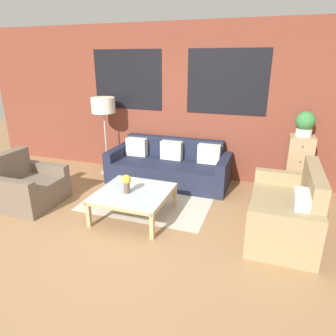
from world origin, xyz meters
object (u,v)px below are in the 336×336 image
(armchair_corner, at_px, (29,188))
(drawer_cabinet, at_px, (298,165))
(coffee_table, at_px, (134,195))
(couch_dark, at_px, (169,167))
(potted_plant, at_px, (305,123))
(flower_vase, at_px, (127,182))
(settee_vintage, at_px, (286,212))
(floor_lamp, at_px, (103,108))

(armchair_corner, bearing_deg, drawer_cabinet, 24.44)
(coffee_table, bearing_deg, couch_dark, 88.29)
(potted_plant, distance_m, flower_vase, 2.96)
(settee_vintage, xyz_separation_m, drawer_cabinet, (0.20, 1.41, 0.19))
(coffee_table, bearing_deg, settee_vintage, 6.36)
(drawer_cabinet, relative_size, flower_vase, 3.73)
(potted_plant, bearing_deg, coffee_table, -143.95)
(floor_lamp, xyz_separation_m, potted_plant, (3.55, 0.16, -0.10))
(coffee_table, distance_m, drawer_cabinet, 2.79)
(couch_dark, distance_m, armchair_corner, 2.38)
(drawer_cabinet, distance_m, potted_plant, 0.71)
(coffee_table, height_order, floor_lamp, floor_lamp)
(drawer_cabinet, bearing_deg, couch_dark, -174.43)
(floor_lamp, bearing_deg, settee_vintage, -20.50)
(couch_dark, xyz_separation_m, settee_vintage, (2.01, -1.20, 0.03))
(armchair_corner, xyz_separation_m, coffee_table, (1.73, 0.17, 0.07))
(settee_vintage, bearing_deg, armchair_corner, -174.00)
(floor_lamp, distance_m, drawer_cabinet, 3.65)
(settee_vintage, distance_m, armchair_corner, 3.81)
(couch_dark, relative_size, settee_vintage, 1.48)
(potted_plant, bearing_deg, floor_lamp, -177.44)
(couch_dark, relative_size, coffee_table, 2.19)
(settee_vintage, distance_m, flower_vase, 2.16)
(couch_dark, height_order, drawer_cabinet, drawer_cabinet)
(settee_vintage, height_order, coffee_table, settee_vintage)
(coffee_table, xyz_separation_m, potted_plant, (2.26, 1.64, 0.87))
(armchair_corner, bearing_deg, potted_plant, 24.44)
(coffee_table, bearing_deg, armchair_corner, -174.43)
(flower_vase, bearing_deg, floor_lamp, 128.22)
(settee_vintage, bearing_deg, couch_dark, 149.29)
(couch_dark, bearing_deg, potted_plant, 5.57)
(couch_dark, height_order, potted_plant, potted_plant)
(settee_vintage, relative_size, potted_plant, 3.76)
(settee_vintage, height_order, floor_lamp, floor_lamp)
(flower_vase, bearing_deg, armchair_corner, -176.76)
(floor_lamp, height_order, potted_plant, floor_lamp)
(armchair_corner, distance_m, drawer_cabinet, 4.38)
(coffee_table, bearing_deg, potted_plant, 36.05)
(settee_vintage, xyz_separation_m, coffee_table, (-2.06, -0.23, 0.03))
(floor_lamp, bearing_deg, couch_dark, -2.43)
(coffee_table, bearing_deg, drawer_cabinet, 36.05)
(couch_dark, height_order, flower_vase, couch_dark)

